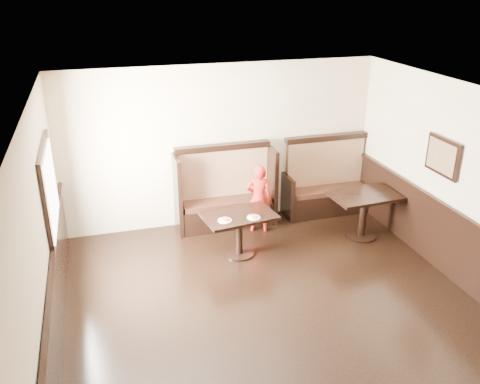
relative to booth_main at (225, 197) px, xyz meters
name	(u,v)px	position (x,y,z in m)	size (l,w,h in m)	color
ground	(294,339)	(0.00, -3.30, -0.53)	(7.00, 7.00, 0.00)	black
room_shell	(265,284)	(-0.30, -3.01, 0.14)	(7.00, 7.00, 7.00)	beige
booth_main	(225,197)	(0.00, 0.00, 0.00)	(1.75, 0.72, 1.45)	black
booth_neighbor	(326,187)	(1.95, 0.00, -0.05)	(1.65, 0.72, 1.45)	black
table_main	(239,224)	(-0.07, -1.13, 0.01)	(1.18, 0.83, 0.70)	black
table_neighbor	(364,205)	(2.10, -1.11, 0.06)	(1.16, 0.80, 0.78)	black
child	(259,199)	(0.49, -0.42, 0.08)	(0.44, 0.29, 1.22)	#A61711
pizza_plate_left	(225,220)	(-0.33, -1.27, 0.19)	(0.21, 0.21, 0.04)	white
pizza_plate_right	(254,217)	(0.12, -1.29, 0.19)	(0.21, 0.21, 0.04)	white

